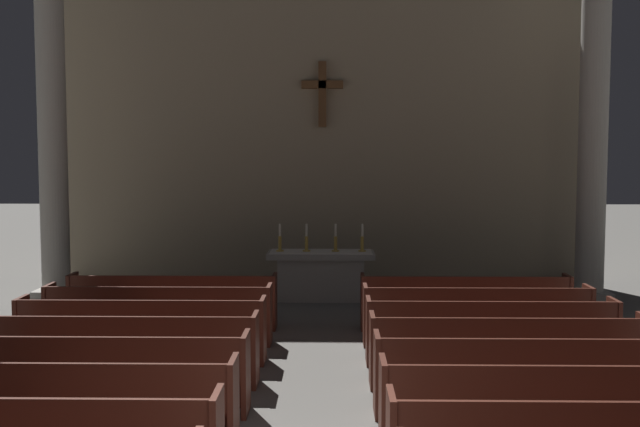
{
  "coord_description": "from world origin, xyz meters",
  "views": [
    {
      "loc": [
        0.25,
        -5.33,
        3.01
      ],
      "look_at": [
        0.0,
        8.92,
        1.89
      ],
      "focal_mm": 42.24,
      "sensor_mm": 36.0,
      "label": 1
    }
  ],
  "objects_px": {
    "pew_left_row_3": "(62,403)",
    "pew_right_row_3": "(557,406)",
    "pew_right_row_7": "(477,315)",
    "altar": "(321,274)",
    "column_right_third": "(593,125)",
    "pew_right_row_8": "(465,302)",
    "pew_right_row_5": "(508,351)",
    "pew_left_row_8": "(173,301)",
    "pew_right_row_4": "(530,375)",
    "candlestick_outer_right": "(362,243)",
    "pew_left_row_6": "(142,330)",
    "pew_right_row_6": "(491,331)",
    "candlestick_inner_right": "(336,243)",
    "candlestick_outer_left": "(280,243)",
    "pew_left_row_4": "(95,373)",
    "column_left_third": "(52,125)",
    "candlestick_inner_left": "(306,243)",
    "pew_left_row_7": "(159,314)",
    "pew_left_row_5": "(121,349)"
  },
  "relations": [
    {
      "from": "pew_right_row_7",
      "to": "candlestick_inner_left",
      "type": "distance_m",
      "value": 4.7
    },
    {
      "from": "candlestick_inner_left",
      "to": "pew_left_row_3",
      "type": "bearing_deg",
      "value": -105.52
    },
    {
      "from": "pew_left_row_3",
      "to": "altar",
      "type": "bearing_deg",
      "value": 72.5
    },
    {
      "from": "pew_right_row_5",
      "to": "pew_right_row_4",
      "type": "bearing_deg",
      "value": -90.0
    },
    {
      "from": "candlestick_outer_right",
      "to": "pew_left_row_6",
      "type": "bearing_deg",
      "value": -125.22
    },
    {
      "from": "pew_right_row_7",
      "to": "candlestick_outer_left",
      "type": "relative_size",
      "value": 6.27
    },
    {
      "from": "pew_left_row_4",
      "to": "column_right_third",
      "type": "xyz_separation_m",
      "value": [
        8.04,
        6.93,
        3.13
      ]
    },
    {
      "from": "candlestick_outer_right",
      "to": "candlestick_inner_left",
      "type": "bearing_deg",
      "value": 180.0
    },
    {
      "from": "pew_left_row_7",
      "to": "pew_right_row_3",
      "type": "xyz_separation_m",
      "value": [
        5.03,
        -4.28,
        0.0
      ]
    },
    {
      "from": "altar",
      "to": "pew_left_row_8",
      "type": "bearing_deg",
      "value": -133.79
    },
    {
      "from": "column_right_third",
      "to": "pew_right_row_8",
      "type": "bearing_deg",
      "value": -138.76
    },
    {
      "from": "pew_left_row_7",
      "to": "pew_right_row_7",
      "type": "height_order",
      "value": "same"
    },
    {
      "from": "pew_right_row_5",
      "to": "pew_left_row_8",
      "type": "bearing_deg",
      "value": 147.43
    },
    {
      "from": "pew_left_row_6",
      "to": "pew_right_row_6",
      "type": "xyz_separation_m",
      "value": [
        5.03,
        0.0,
        0.0
      ]
    },
    {
      "from": "pew_left_row_5",
      "to": "pew_right_row_5",
      "type": "xyz_separation_m",
      "value": [
        5.03,
        0.0,
        0.0
      ]
    },
    {
      "from": "pew_right_row_6",
      "to": "column_left_third",
      "type": "xyz_separation_m",
      "value": [
        -8.04,
        4.78,
        3.13
      ]
    },
    {
      "from": "pew_right_row_3",
      "to": "pew_right_row_5",
      "type": "distance_m",
      "value": 2.14
    },
    {
      "from": "column_left_third",
      "to": "altar",
      "type": "height_order",
      "value": "column_left_third"
    },
    {
      "from": "pew_left_row_5",
      "to": "pew_right_row_5",
      "type": "height_order",
      "value": "same"
    },
    {
      "from": "pew_left_row_3",
      "to": "pew_right_row_3",
      "type": "relative_size",
      "value": 1.0
    },
    {
      "from": "pew_right_row_7",
      "to": "altar",
      "type": "distance_m",
      "value": 4.47
    },
    {
      "from": "pew_left_row_3",
      "to": "pew_right_row_4",
      "type": "xyz_separation_m",
      "value": [
        5.03,
        1.07,
        0.0
      ]
    },
    {
      "from": "pew_right_row_7",
      "to": "candlestick_outer_right",
      "type": "xyz_separation_m",
      "value": [
        -1.67,
        3.7,
        0.71
      ]
    },
    {
      "from": "pew_left_row_7",
      "to": "candlestick_inner_left",
      "type": "relative_size",
      "value": 6.27
    },
    {
      "from": "candlestick_inner_right",
      "to": "column_right_third",
      "type": "bearing_deg",
      "value": 0.19
    },
    {
      "from": "pew_right_row_8",
      "to": "altar",
      "type": "height_order",
      "value": "altar"
    },
    {
      "from": "pew_right_row_5",
      "to": "candlestick_inner_right",
      "type": "distance_m",
      "value": 6.28
    },
    {
      "from": "column_right_third",
      "to": "candlestick_outer_right",
      "type": "relative_size",
      "value": 12.95
    },
    {
      "from": "column_left_third",
      "to": "column_right_third",
      "type": "bearing_deg",
      "value": 0.0
    },
    {
      "from": "pew_right_row_7",
      "to": "pew_right_row_8",
      "type": "distance_m",
      "value": 1.07
    },
    {
      "from": "pew_right_row_3",
      "to": "candlestick_outer_left",
      "type": "relative_size",
      "value": 6.27
    },
    {
      "from": "pew_left_row_8",
      "to": "pew_right_row_7",
      "type": "bearing_deg",
      "value": -12.02
    },
    {
      "from": "pew_left_row_3",
      "to": "pew_right_row_6",
      "type": "bearing_deg",
      "value": 32.57
    },
    {
      "from": "pew_left_row_4",
      "to": "pew_right_row_8",
      "type": "height_order",
      "value": "same"
    },
    {
      "from": "pew_right_row_4",
      "to": "altar",
      "type": "distance_m",
      "value": 7.35
    },
    {
      "from": "pew_right_row_8",
      "to": "column_right_third",
      "type": "bearing_deg",
      "value": 41.24
    },
    {
      "from": "pew_left_row_7",
      "to": "altar",
      "type": "height_order",
      "value": "altar"
    },
    {
      "from": "pew_left_row_5",
      "to": "pew_left_row_7",
      "type": "xyz_separation_m",
      "value": [
        0.0,
        2.14,
        0.0
      ]
    },
    {
      "from": "candlestick_inner_left",
      "to": "candlestick_outer_right",
      "type": "distance_m",
      "value": 1.15
    },
    {
      "from": "pew_left_row_8",
      "to": "candlestick_outer_right",
      "type": "xyz_separation_m",
      "value": [
        3.37,
        2.62,
        0.71
      ]
    },
    {
      "from": "pew_right_row_5",
      "to": "column_right_third",
      "type": "relative_size",
      "value": 0.48
    },
    {
      "from": "pew_right_row_7",
      "to": "candlestick_inner_left",
      "type": "bearing_deg",
      "value": 127.3
    },
    {
      "from": "pew_left_row_6",
      "to": "candlestick_inner_right",
      "type": "xyz_separation_m",
      "value": [
        2.82,
        4.77,
        0.71
      ]
    },
    {
      "from": "pew_left_row_4",
      "to": "column_left_third",
      "type": "xyz_separation_m",
      "value": [
        -3.01,
        6.93,
        3.13
      ]
    },
    {
      "from": "pew_right_row_5",
      "to": "candlestick_outer_left",
      "type": "distance_m",
      "value": 6.78
    },
    {
      "from": "pew_left_row_3",
      "to": "pew_left_row_6",
      "type": "bearing_deg",
      "value": 90.0
    },
    {
      "from": "pew_left_row_4",
      "to": "pew_right_row_5",
      "type": "bearing_deg",
      "value": 12.02
    },
    {
      "from": "altar",
      "to": "candlestick_inner_right",
      "type": "xyz_separation_m",
      "value": [
        0.3,
        -0.0,
        0.65
      ]
    },
    {
      "from": "column_left_third",
      "to": "pew_right_row_4",
      "type": "bearing_deg",
      "value": -40.73
    },
    {
      "from": "altar",
      "to": "candlestick_inner_left",
      "type": "bearing_deg",
      "value": -180.0
    }
  ]
}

